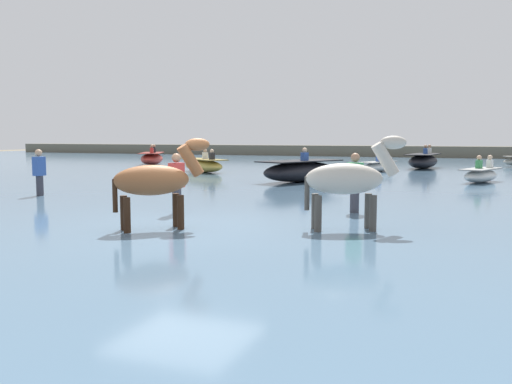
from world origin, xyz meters
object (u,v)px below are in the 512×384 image
object	(u,v)px
boat_far_offshore	(152,158)
person_spectator_far	(355,187)
horse_lead_chestnut	(156,183)
horse_trailing_pinto	(348,182)
boat_distant_east	(378,166)
boat_mid_channel	(300,171)
person_onlooker_left	(177,188)
boat_mid_outer	(203,165)
boat_far_inshore	(423,161)
boat_near_port	(481,175)
person_wading_mid	(39,176)

from	to	relation	value
boat_far_offshore	person_spectator_far	xyz separation A→B (m)	(15.53, -16.13, 0.19)
horse_lead_chestnut	horse_trailing_pinto	bearing A→B (deg)	20.71
boat_distant_east	boat_mid_channel	xyz separation A→B (m)	(-1.76, -6.97, 0.15)
boat_far_offshore	person_spectator_far	bearing A→B (deg)	-46.09
person_onlooker_left	boat_far_offshore	bearing A→B (deg)	123.96
horse_trailing_pinto	boat_mid_outer	distance (m)	16.60
horse_trailing_pinto	boat_mid_outer	world-z (taller)	horse_trailing_pinto
boat_mid_outer	person_spectator_far	distance (m)	14.56
boat_distant_east	boat_mid_channel	bearing A→B (deg)	-104.18
horse_lead_chestnut	boat_far_inshore	distance (m)	21.85
horse_lead_chestnut	boat_far_inshore	bearing A→B (deg)	82.50
horse_lead_chestnut	boat_mid_channel	size ratio (longest dim) A/B	0.50
boat_far_inshore	person_spectator_far	xyz separation A→B (m)	(0.04, -18.12, 0.17)
boat_near_port	person_wading_mid	xyz separation A→B (m)	(-11.76, -9.55, 0.29)
horse_lead_chestnut	person_spectator_far	size ratio (longest dim) A/B	1.20
boat_mid_outer	boat_far_offshore	world-z (taller)	boat_far_offshore
boat_far_inshore	person_onlooker_left	bearing A→B (deg)	-100.19
boat_far_offshore	boat_far_inshore	size ratio (longest dim) A/B	1.02
person_spectator_far	person_onlooker_left	world-z (taller)	same
horse_lead_chestnut	boat_mid_outer	size ratio (longest dim) A/B	0.62
horse_lead_chestnut	boat_far_offshore	world-z (taller)	horse_lead_chestnut
boat_mid_outer	boat_far_inshore	world-z (taller)	boat_far_inshore
boat_distant_east	boat_far_offshore	size ratio (longest dim) A/B	0.68
boat_mid_outer	boat_mid_channel	size ratio (longest dim) A/B	0.81
person_onlooker_left	boat_far_inshore	bearing A→B (deg)	79.81
boat_near_port	boat_far_inshore	distance (m)	8.88
horse_trailing_pinto	boat_far_inshore	world-z (taller)	horse_trailing_pinto
boat_mid_channel	boat_far_inshore	xyz separation A→B (m)	(3.54, 10.58, -0.01)
horse_trailing_pinto	boat_mid_channel	bearing A→B (deg)	111.72
boat_near_port	boat_distant_east	bearing A→B (deg)	133.05
boat_far_inshore	person_wading_mid	size ratio (longest dim) A/B	2.33
horse_lead_chestnut	boat_near_port	world-z (taller)	horse_lead_chestnut
boat_near_port	boat_mid_outer	world-z (taller)	boat_mid_outer
boat_far_offshore	boat_mid_channel	size ratio (longest dim) A/B	1.00
boat_far_inshore	person_spectator_far	bearing A→B (deg)	-89.87
boat_far_inshore	person_spectator_far	size ratio (longest dim) A/B	2.33
boat_mid_channel	person_onlooker_left	xyz separation A→B (m)	(-0.01, -9.15, 0.16)
horse_lead_chestnut	boat_far_inshore	world-z (taller)	horse_lead_chestnut
boat_mid_outer	horse_lead_chestnut	bearing A→B (deg)	-65.80
boat_far_offshore	boat_mid_outer	bearing A→B (deg)	-39.77
boat_mid_outer	person_wading_mid	xyz separation A→B (m)	(0.40, -10.94, 0.23)
boat_far_offshore	boat_mid_channel	bearing A→B (deg)	-35.69
horse_lead_chestnut	horse_trailing_pinto	size ratio (longest dim) A/B	0.98
boat_mid_channel	boat_near_port	bearing A→B (deg)	18.83
boat_far_inshore	person_spectator_far	world-z (taller)	person_spectator_far
horse_lead_chestnut	person_spectator_far	xyz separation A→B (m)	(2.89, 3.54, -0.29)
boat_distant_east	boat_mid_channel	world-z (taller)	boat_mid_channel
boat_near_port	boat_mid_channel	world-z (taller)	boat_mid_channel
horse_lead_chestnut	person_spectator_far	bearing A→B (deg)	50.73
boat_far_offshore	boat_distant_east	bearing A→B (deg)	-6.70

